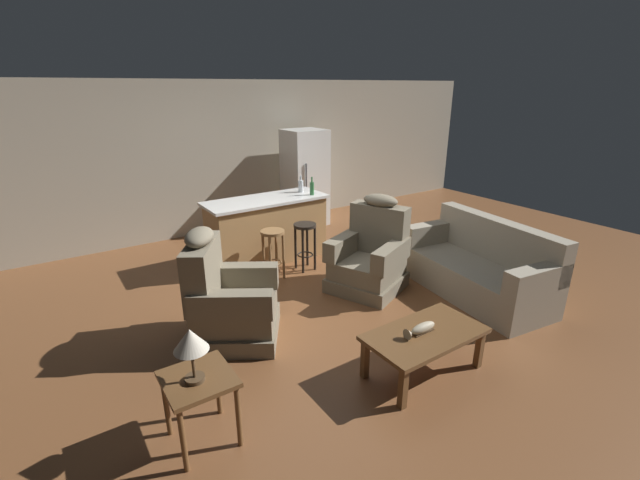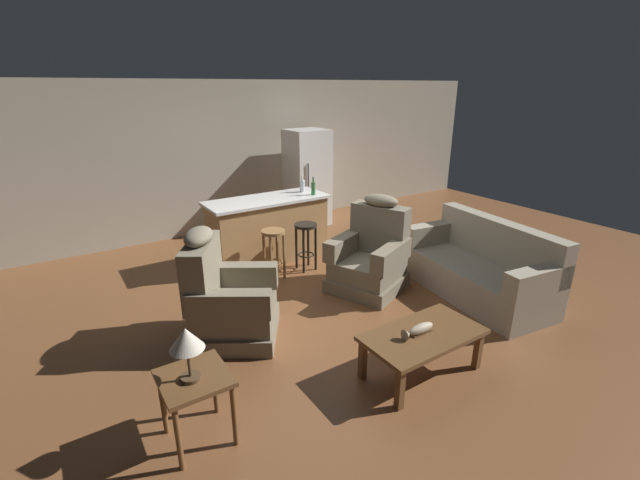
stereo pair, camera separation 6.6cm
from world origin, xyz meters
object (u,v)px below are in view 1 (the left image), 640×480
object	(u,v)px
couch	(479,268)
bar_stool_left	(273,245)
bar_stool_right	(305,238)
kitchen_island	(267,229)
coffee_table	(425,337)
recliner_near_island	(371,256)
table_lamp	(191,342)
bottle_tall_green	(312,188)
recliner_near_lamp	(227,301)
end_table	(199,388)
bottle_short_amber	(301,186)
fish_figurine	(420,329)
refrigerator	(305,178)

from	to	relation	value
couch	bar_stool_left	distance (m)	2.68
bar_stool_left	bar_stool_right	world-z (taller)	same
kitchen_island	coffee_table	bearing A→B (deg)	-91.67
recliner_near_island	table_lamp	bearing A→B (deg)	3.16
couch	bottle_tall_green	world-z (taller)	bottle_tall_green
couch	bar_stool_right	distance (m)	2.34
recliner_near_lamp	recliner_near_island	xyz separation A→B (m)	(2.00, 0.10, 0.00)
end_table	bottle_short_amber	bearing A→B (deg)	47.69
fish_figurine	couch	xyz separation A→B (m)	(1.82, 0.72, -0.12)
recliner_near_island	bar_stool_right	bearing A→B (deg)	-90.11
end_table	refrigerator	world-z (taller)	refrigerator
end_table	refrigerator	distance (m)	5.38
couch	bottle_short_amber	bearing A→B (deg)	-60.32
end_table	bottle_short_amber	size ratio (longest dim) A/B	2.17
coffee_table	recliner_near_lamp	size ratio (longest dim) A/B	0.92
recliner_near_island	bar_stool_left	size ratio (longest dim) A/B	1.76
fish_figurine	refrigerator	distance (m)	4.71
end_table	kitchen_island	bearing A→B (deg)	54.68
bar_stool_left	recliner_near_lamp	bearing A→B (deg)	-136.13
bar_stool_left	refrigerator	distance (m)	2.51
kitchen_island	bottle_short_amber	size ratio (longest dim) A/B	6.98
kitchen_island	bar_stool_left	xyz separation A→B (m)	(-0.24, -0.63, -0.01)
bar_stool_left	refrigerator	bearing A→B (deg)	47.64
recliner_near_lamp	end_table	xyz separation A→B (m)	(-0.71, -1.20, 0.04)
recliner_near_island	table_lamp	distance (m)	3.08
bottle_short_amber	fish_figurine	bearing A→B (deg)	-103.51
end_table	bottle_short_amber	world-z (taller)	bottle_short_amber
recliner_near_lamp	bottle_short_amber	size ratio (longest dim) A/B	4.65
recliner_near_lamp	end_table	world-z (taller)	recliner_near_lamp
kitchen_island	bar_stool_left	bearing A→B (deg)	-110.80
coffee_table	recliner_near_island	size ratio (longest dim) A/B	0.92
table_lamp	kitchen_island	xyz separation A→B (m)	(2.07, 2.91, -0.39)
fish_figurine	bar_stool_right	bearing A→B (deg)	80.80
recliner_near_island	bottle_short_amber	size ratio (longest dim) A/B	4.65
table_lamp	bottle_tall_green	bearing A→B (deg)	44.69
bar_stool_left	bottle_short_amber	size ratio (longest dim) A/B	2.64
recliner_near_lamp	bar_stool_left	distance (m)	1.52
bar_stool_right	bottle_short_amber	bearing A→B (deg)	61.98
coffee_table	couch	xyz separation A→B (m)	(1.77, 0.73, -0.02)
kitchen_island	refrigerator	size ratio (longest dim) A/B	1.02
fish_figurine	recliner_near_island	world-z (taller)	recliner_near_island
bottle_short_amber	bar_stool_right	bearing A→B (deg)	-118.02
recliner_near_island	bar_stool_left	bearing A→B (deg)	-69.13
bar_stool_left	refrigerator	size ratio (longest dim) A/B	0.39
bar_stool_right	refrigerator	size ratio (longest dim) A/B	0.39
end_table	bottle_short_amber	distance (m)	4.04
bar_stool_left	bottle_short_amber	distance (m)	1.26
refrigerator	bottle_short_amber	xyz separation A→B (m)	(-0.79, -1.13, 0.17)
coffee_table	recliner_near_lamp	distance (m)	1.99
recliner_near_lamp	bar_stool_left	bearing A→B (deg)	76.54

